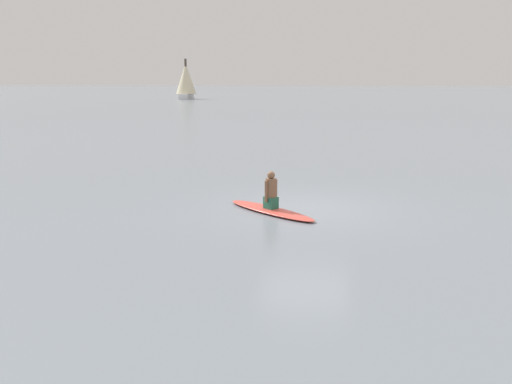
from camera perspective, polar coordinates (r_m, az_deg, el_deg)
name	(u,v)px	position (r m, az deg, el deg)	size (l,w,h in m)	color
ground_plane	(306,209)	(15.02, 5.29, -1.77)	(400.00, 400.00, 0.00)	gray
surfboard	(271,210)	(14.57, 1.58, -1.94)	(3.13, 0.66, 0.11)	#D84C3F
person_paddler	(271,192)	(14.45, 1.59, 0.05)	(0.43, 0.42, 1.01)	#26664C
sailboat_far_right	(186,80)	(89.89, -7.41, 11.63)	(3.34, 4.71, 6.39)	silver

